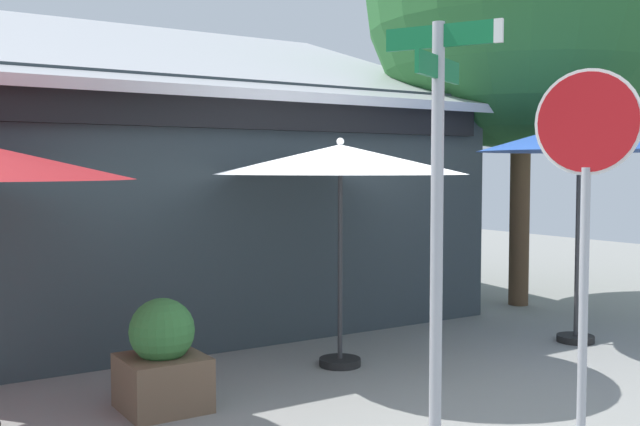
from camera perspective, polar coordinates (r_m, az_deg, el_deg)
ground_plane at (r=7.50m, az=6.36°, el=-13.11°), size 28.00×28.00×0.10m
cafe_building at (r=10.83m, az=-11.54°, el=1.06°), size 7.87×5.54×4.57m
street_sign_post at (r=5.37m, az=9.00°, el=1.26°), size 0.72×0.78×3.11m
stop_sign at (r=6.02m, az=19.72°, el=2.43°), size 0.31×0.76×2.84m
patio_umbrella_ivory_center at (r=7.75m, az=1.56°, el=4.00°), size 2.65×2.65×2.40m
patio_umbrella_royal_blue_right at (r=9.36m, az=19.26°, el=5.40°), size 2.42×2.42×2.70m
sidewalk_planter at (r=6.67m, az=-11.99°, el=-10.93°), size 0.69×0.69×0.97m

